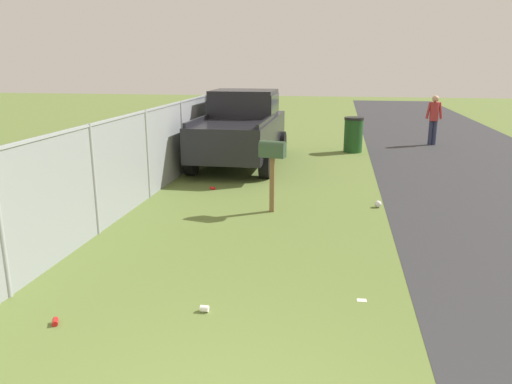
{
  "coord_description": "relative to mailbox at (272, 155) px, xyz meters",
  "views": [
    {
      "loc": [
        -2.81,
        -0.88,
        2.91
      ],
      "look_at": [
        3.68,
        0.2,
        1.16
      ],
      "focal_mm": 34.64,
      "sensor_mm": 36.0,
      "label": 1
    }
  ],
  "objects": [
    {
      "name": "mailbox",
      "position": [
        0.0,
        0.0,
        0.0
      ],
      "size": [
        0.3,
        0.54,
        1.42
      ],
      "rotation": [
        0.0,
        0.0,
        -0.21
      ],
      "color": "brown",
      "rests_on": "ground"
    },
    {
      "name": "pickup_truck",
      "position": [
        4.62,
        1.52,
        -0.04
      ],
      "size": [
        4.86,
        2.26,
        2.09
      ],
      "rotation": [
        0.0,
        0.0,
        -0.01
      ],
      "color": "black",
      "rests_on": "ground"
    },
    {
      "name": "trash_bin",
      "position": [
        7.03,
        -1.73,
        -0.56
      ],
      "size": [
        0.63,
        0.63,
        1.14
      ],
      "color": "#1E4C1E",
      "rests_on": "ground"
    },
    {
      "name": "pedestrian",
      "position": [
        8.96,
        -4.55,
        -0.12
      ],
      "size": [
        0.3,
        0.58,
        1.74
      ],
      "rotation": [
        0.0,
        0.0,
        6.24
      ],
      "color": "#2D3351",
      "rests_on": "ground"
    },
    {
      "name": "fence_section",
      "position": [
        0.59,
        2.8,
        -0.11
      ],
      "size": [
        14.49,
        0.07,
        1.91
      ],
      "color": "#9EA3A8",
      "rests_on": "ground"
    },
    {
      "name": "litter_cup_midfield_a",
      "position": [
        -4.19,
        0.25,
        -1.1
      ],
      "size": [
        0.08,
        0.1,
        0.08
      ],
      "primitive_type": "cylinder",
      "rotation": [
        0.0,
        1.57,
        1.57
      ],
      "color": "white",
      "rests_on": "ground"
    },
    {
      "name": "litter_bag_far_scatter",
      "position": [
        0.63,
        -2.11,
        -1.07
      ],
      "size": [
        0.14,
        0.14,
        0.14
      ],
      "primitive_type": "sphere",
      "color": "silver",
      "rests_on": "ground"
    },
    {
      "name": "litter_can_midfield_b",
      "position": [
        -4.75,
        1.85,
        -1.11
      ],
      "size": [
        0.14,
        0.11,
        0.07
      ],
      "primitive_type": "cylinder",
      "rotation": [
        0.0,
        1.57,
        3.62
      ],
      "color": "red",
      "rests_on": "ground"
    },
    {
      "name": "litter_can_near_hydrant",
      "position": [
        1.48,
        1.6,
        -1.11
      ],
      "size": [
        0.11,
        0.14,
        0.07
      ],
      "primitive_type": "cylinder",
      "rotation": [
        0.0,
        1.57,
        1.16
      ],
      "color": "red",
      "rests_on": "ground"
    },
    {
      "name": "litter_wrapper_by_mailbox",
      "position": [
        -3.58,
        -1.62,
        -1.13
      ],
      "size": [
        0.09,
        0.13,
        0.01
      ],
      "primitive_type": "cube",
      "rotation": [
        0.0,
        0.0,
        4.79
      ],
      "color": "silver",
      "rests_on": "ground"
    }
  ]
}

